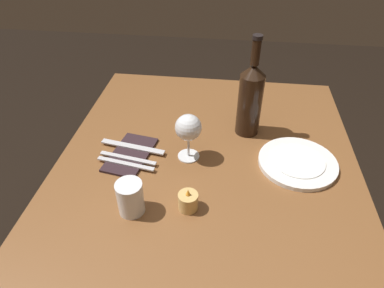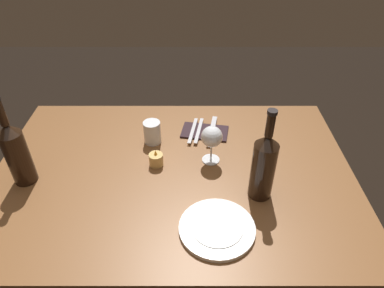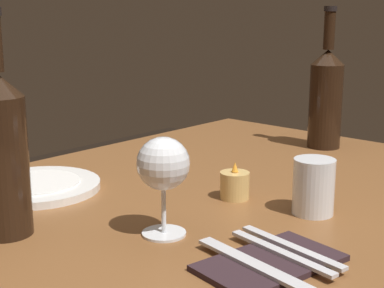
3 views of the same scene
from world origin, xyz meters
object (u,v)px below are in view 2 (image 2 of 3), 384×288
(water_tumbler, at_px, (151,133))
(table_knife, at_px, (211,130))
(wine_bottle, at_px, (15,152))
(dinner_plate, at_px, (216,228))
(fork_inner, at_px, (198,130))
(fork_outer, at_px, (192,131))
(folded_napkin, at_px, (204,132))
(wine_glass_left, at_px, (211,138))
(wine_bottle_second, at_px, (263,165))
(votive_candle, at_px, (155,160))

(water_tumbler, distance_m, table_knife, 0.25)
(wine_bottle, height_order, dinner_plate, wine_bottle)
(water_tumbler, distance_m, fork_inner, 0.20)
(water_tumbler, xyz_separation_m, fork_outer, (0.16, 0.06, -0.03))
(water_tumbler, bearing_deg, fork_inner, 18.48)
(water_tumbler, distance_m, folded_napkin, 0.22)
(wine_glass_left, distance_m, wine_bottle_second, 0.24)
(folded_napkin, xyz_separation_m, fork_outer, (-0.05, -0.00, 0.01))
(table_knife, bearing_deg, dinner_plate, -90.88)
(dinner_plate, bearing_deg, wine_glass_left, 90.82)
(wine_glass_left, relative_size, table_knife, 0.71)
(fork_outer, bearing_deg, wine_bottle_second, -57.84)
(votive_candle, relative_size, fork_outer, 0.37)
(water_tumbler, relative_size, fork_inner, 0.51)
(dinner_plate, bearing_deg, water_tumbler, 117.75)
(votive_candle, relative_size, fork_inner, 0.37)
(wine_glass_left, height_order, folded_napkin, wine_glass_left)
(fork_inner, bearing_deg, dinner_plate, -84.65)
(votive_candle, height_order, folded_napkin, votive_candle)
(wine_bottle_second, bearing_deg, votive_candle, 157.31)
(water_tumbler, distance_m, fork_outer, 0.17)
(wine_glass_left, distance_m, folded_napkin, 0.21)
(dinner_plate, height_order, folded_napkin, dinner_plate)
(water_tumbler, bearing_deg, wine_bottle, -152.37)
(wine_glass_left, relative_size, wine_bottle, 0.45)
(folded_napkin, height_order, table_knife, table_knife)
(wine_bottle_second, bearing_deg, table_knife, 111.93)
(wine_bottle, distance_m, fork_inner, 0.68)
(water_tumbler, relative_size, fork_outer, 0.51)
(votive_candle, distance_m, dinner_plate, 0.37)
(wine_glass_left, height_order, table_knife, wine_glass_left)
(water_tumbler, height_order, votive_candle, water_tumbler)
(table_knife, bearing_deg, wine_glass_left, -93.99)
(votive_candle, distance_m, folded_napkin, 0.28)
(wine_bottle, bearing_deg, votive_candle, 10.10)
(wine_bottle_second, bearing_deg, wine_glass_left, 131.39)
(fork_inner, bearing_deg, water_tumbler, -161.52)
(fork_outer, bearing_deg, water_tumbler, -158.88)
(wine_glass_left, height_order, water_tumbler, wine_glass_left)
(wine_bottle_second, xyz_separation_m, dinner_plate, (-0.15, -0.15, -0.12))
(wine_bottle_second, height_order, water_tumbler, wine_bottle_second)
(folded_napkin, bearing_deg, table_knife, -0.00)
(dinner_plate, bearing_deg, wine_bottle, 161.49)
(wine_glass_left, distance_m, votive_candle, 0.22)
(wine_bottle, xyz_separation_m, fork_outer, (0.59, 0.28, -0.11))
(water_tumbler, xyz_separation_m, fork_inner, (0.19, 0.06, -0.03))
(wine_glass_left, relative_size, wine_bottle_second, 0.45)
(wine_glass_left, distance_m, fork_inner, 0.21)
(wine_bottle, xyz_separation_m, table_knife, (0.67, 0.28, -0.11))
(wine_glass_left, xyz_separation_m, wine_bottle, (-0.65, -0.11, 0.02))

